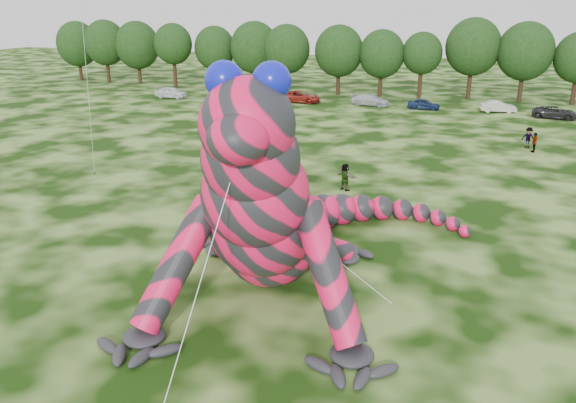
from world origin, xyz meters
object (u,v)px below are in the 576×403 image
Objects in this scene: tree_3 at (174,55)px; car_5 at (498,107)px; tree_4 at (215,57)px; tree_0 at (78,51)px; spectator_4 at (231,110)px; car_1 at (230,93)px; spectator_0 at (253,147)px; car_4 at (424,104)px; tree_11 at (524,62)px; spectator_3 at (534,143)px; tree_1 at (106,52)px; inflatable_gecko at (274,168)px; tree_8 at (381,63)px; tree_2 at (138,53)px; tree_10 at (472,59)px; tree_9 at (421,65)px; tree_7 at (339,60)px; spectator_5 at (345,177)px; car_0 at (171,92)px; tree_5 at (255,56)px; tree_6 at (287,59)px; car_2 at (300,97)px; car_6 at (555,113)px; car_3 at (371,100)px; spectator_2 at (528,138)px; spectator_1 at (293,142)px.

tree_3 reaches higher than car_5.
tree_3 is at bearing -164.86° from tree_4.
spectator_4 is (36.75, -22.30, -3.93)m from tree_0.
spectator_0 is (14.12, -27.60, 0.06)m from car_1.
car_4 is 2.41× the size of spectator_0.
car_1 is (-37.02, -8.98, -4.30)m from tree_11.
tree_3 reaches higher than spectator_3.
inflatable_gecko is at bearing -49.51° from tree_1.
inflatable_gecko reaches higher than tree_8.
tree_10 is (50.41, -0.18, 0.43)m from tree_2.
car_5 is at bearing -38.99° from tree_9.
tree_0 is 1.10× the size of tree_9.
tree_7 is 43.17m from spectator_5.
car_0 is (-31.97, -10.33, -3.58)m from tree_9.
tree_7 is at bearing 62.22° from car_5.
tree_0 reaches higher than tree_9.
tree_5 reaches higher than tree_6.
tree_1 is at bearing 73.40° from car_5.
tree_8 is (13.34, 0.30, -0.27)m from tree_6.
tree_5 is at bearing 1.33° from car_1.
inflatable_gecko reaches higher than tree_11.
car_2 is at bearing -14.70° from tree_1.
tree_1 reaches higher than car_4.
tree_8 is 1.03× the size of tree_9.
car_1 is (-5.68, -7.47, -4.01)m from tree_6.
tree_6 is (37.00, -2.55, -0.01)m from tree_0.
tree_2 is (-42.72, 57.01, -0.32)m from inflatable_gecko.
spectator_4 is (-13.59, -20.05, -3.64)m from tree_8.
tree_6 is 35.92m from car_6.
car_6 is at bearing -10.57° from tree_3.
car_2 is at bearing 103.72° from car_3.
tree_1 is 60.09m from car_5.
car_0 is (-38.30, -11.57, -4.49)m from tree_10.
tree_6 is (30.80, -1.37, -0.16)m from tree_1.
tree_6 reaches higher than car_0.
tree_11 reaches higher than spectator_3.
inflatable_gecko is 64.08m from tree_4.
tree_8 is at bearing 114.64° from spectator_2.
tree_10 is 2.36× the size of car_1.
tree_8 is 5.24× the size of spectator_1.
car_5 is 2.55× the size of spectator_0.
inflatable_gecko reaches higher than car_2.
tree_0 is at bearing 74.27° from car_1.
tree_7 is at bearing 80.58° from car_6.
inflatable_gecko reaches higher than tree_9.
tree_9 reaches higher than car_3.
tree_3 is 32.74m from car_3.
car_3 is (5.93, -7.46, -4.03)m from tree_7.
tree_8 is 1.85× the size of car_3.
tree_10 is 15.45m from car_6.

